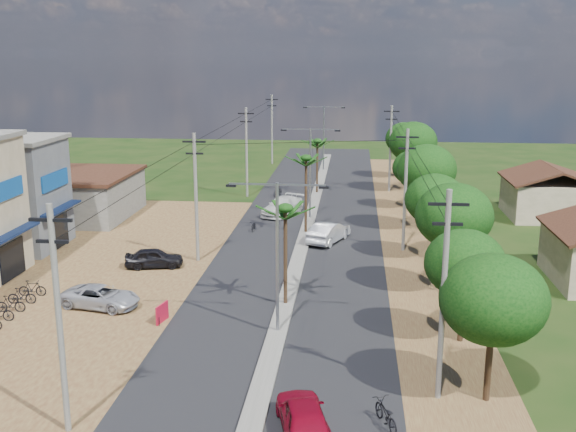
% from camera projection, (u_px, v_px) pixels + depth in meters
% --- Properties ---
extents(ground, '(160.00, 160.00, 0.00)m').
position_uv_depth(ground, '(278.00, 334.00, 34.99)').
color(ground, black).
rests_on(ground, ground).
extents(road, '(12.00, 110.00, 0.04)m').
position_uv_depth(road, '(301.00, 251.00, 49.50)').
color(road, black).
rests_on(road, ground).
extents(median, '(1.00, 90.00, 0.18)m').
position_uv_depth(median, '(304.00, 239.00, 52.38)').
color(median, '#605E56').
rests_on(median, ground).
extents(dirt_lot_west, '(18.00, 46.00, 0.04)m').
position_uv_depth(dirt_lot_west, '(65.00, 275.00, 44.16)').
color(dirt_lot_west, '#56331D').
rests_on(dirt_lot_west, ground).
extents(dirt_shoulder_east, '(5.00, 90.00, 0.03)m').
position_uv_depth(dirt_shoulder_east, '(418.00, 255.00, 48.69)').
color(dirt_shoulder_east, '#56331D').
rests_on(dirt_shoulder_east, ground).
extents(shophouse_grey, '(9.00, 6.40, 8.30)m').
position_uv_depth(shophouse_grey, '(3.00, 193.00, 49.66)').
color(shophouse_grey, '#54565C').
rests_on(shophouse_grey, ground).
extents(low_shed, '(10.40, 10.40, 3.95)m').
position_uv_depth(low_shed, '(73.00, 195.00, 59.75)').
color(low_shed, '#605E56').
rests_on(low_shed, ground).
extents(house_east_far, '(7.60, 7.50, 4.60)m').
position_uv_depth(house_east_far, '(549.00, 190.00, 59.51)').
color(house_east_far, '#998B67').
rests_on(house_east_far, ground).
extents(tree_east_a, '(4.40, 4.40, 6.37)m').
position_uv_depth(tree_east_a, '(493.00, 300.00, 27.23)').
color(tree_east_a, black).
rests_on(tree_east_a, ground).
extents(tree_east_b, '(4.00, 4.00, 5.83)m').
position_uv_depth(tree_east_b, '(465.00, 264.00, 33.14)').
color(tree_east_b, black).
rests_on(tree_east_b, ground).
extents(tree_east_c, '(4.60, 4.60, 6.83)m').
position_uv_depth(tree_east_c, '(454.00, 216.00, 39.69)').
color(tree_east_c, black).
rests_on(tree_east_c, ground).
extents(tree_east_d, '(4.20, 4.20, 6.13)m').
position_uv_depth(tree_east_d, '(435.00, 199.00, 46.62)').
color(tree_east_d, black).
rests_on(tree_east_d, ground).
extents(tree_east_e, '(4.80, 4.80, 7.14)m').
position_uv_depth(tree_east_e, '(427.00, 170.00, 54.16)').
color(tree_east_e, black).
rests_on(tree_east_e, ground).
extents(tree_east_f, '(3.80, 3.80, 5.52)m').
position_uv_depth(tree_east_f, '(413.00, 168.00, 62.22)').
color(tree_east_f, black).
rests_on(tree_east_f, ground).
extents(tree_east_g, '(5.00, 5.00, 7.38)m').
position_uv_depth(tree_east_g, '(413.00, 142.00, 69.58)').
color(tree_east_g, black).
rests_on(tree_east_g, ground).
extents(tree_east_h, '(4.40, 4.40, 6.52)m').
position_uv_depth(tree_east_h, '(405.00, 139.00, 77.49)').
color(tree_east_h, black).
rests_on(tree_east_h, ground).
extents(palm_median_near, '(2.00, 2.00, 6.15)m').
position_uv_depth(palm_median_near, '(285.00, 213.00, 37.56)').
color(palm_median_near, black).
rests_on(palm_median_near, ground).
extents(palm_median_mid, '(2.00, 2.00, 6.55)m').
position_uv_depth(palm_median_mid, '(306.00, 162.00, 52.95)').
color(palm_median_mid, black).
rests_on(palm_median_mid, ground).
extents(palm_median_far, '(2.00, 2.00, 5.85)m').
position_uv_depth(palm_median_far, '(317.00, 143.00, 68.58)').
color(palm_median_far, black).
rests_on(palm_median_far, ground).
extents(streetlight_near, '(5.10, 0.18, 8.00)m').
position_uv_depth(streetlight_near, '(277.00, 245.00, 33.87)').
color(streetlight_near, gray).
rests_on(streetlight_near, ground).
extents(streetlight_mid, '(5.10, 0.18, 8.00)m').
position_uv_depth(streetlight_mid, '(310.00, 165.00, 58.05)').
color(streetlight_mid, gray).
rests_on(streetlight_mid, ground).
extents(streetlight_far, '(5.10, 0.18, 8.00)m').
position_uv_depth(streetlight_far, '(324.00, 132.00, 82.23)').
color(streetlight_far, gray).
rests_on(streetlight_far, ground).
extents(utility_pole_w_a, '(1.60, 0.24, 9.00)m').
position_uv_depth(utility_pole_w_a, '(59.00, 315.00, 24.87)').
color(utility_pole_w_a, '#605E56').
rests_on(utility_pole_w_a, ground).
extents(utility_pole_w_b, '(1.60, 0.24, 9.00)m').
position_uv_depth(utility_pole_w_b, '(196.00, 195.00, 46.15)').
color(utility_pole_w_b, '#605E56').
rests_on(utility_pole_w_b, ground).
extents(utility_pole_w_c, '(1.60, 0.24, 9.00)m').
position_uv_depth(utility_pole_w_c, '(247.00, 150.00, 67.43)').
color(utility_pole_w_c, '#605E56').
rests_on(utility_pole_w_c, ground).
extents(utility_pole_w_d, '(1.60, 0.24, 9.00)m').
position_uv_depth(utility_pole_w_d, '(272.00, 128.00, 87.74)').
color(utility_pole_w_d, '#605E56').
rests_on(utility_pole_w_d, ground).
extents(utility_pole_e_a, '(1.60, 0.24, 9.00)m').
position_uv_depth(utility_pole_e_a, '(444.00, 292.00, 27.35)').
color(utility_pole_e_a, '#605E56').
rests_on(utility_pole_e_a, ground).
extents(utility_pole_e_b, '(1.60, 0.24, 9.00)m').
position_uv_depth(utility_pole_e_b, '(405.00, 187.00, 48.63)').
color(utility_pole_e_b, '#605E56').
rests_on(utility_pole_e_b, ground).
extents(utility_pole_e_c, '(1.60, 0.24, 9.00)m').
position_uv_depth(utility_pole_e_c, '(390.00, 147.00, 69.91)').
color(utility_pole_e_c, '#605E56').
rests_on(utility_pole_e_c, ground).
extents(car_red_near, '(2.72, 4.66, 1.49)m').
position_uv_depth(car_red_near, '(303.00, 417.00, 25.54)').
color(car_red_near, maroon).
rests_on(car_red_near, ground).
extents(car_silver_mid, '(3.36, 5.09, 1.59)m').
position_uv_depth(car_silver_mid, '(329.00, 232.00, 51.71)').
color(car_silver_mid, '#AAACB3').
rests_on(car_silver_mid, ground).
extents(car_white_far, '(3.93, 5.74, 1.54)m').
position_uv_depth(car_white_far, '(282.00, 207.00, 60.54)').
color(car_white_far, silver).
rests_on(car_white_far, ground).
extents(car_parked_silver, '(4.82, 2.89, 1.25)m').
position_uv_depth(car_parked_silver, '(101.00, 297.00, 38.42)').
color(car_parked_silver, '#AAACB3').
rests_on(car_parked_silver, ground).
extents(car_parked_dark, '(4.11, 2.29, 1.32)m').
position_uv_depth(car_parked_dark, '(154.00, 258.00, 45.62)').
color(car_parked_dark, black).
rests_on(car_parked_dark, ground).
extents(moto_rider_east, '(1.37, 2.09, 1.04)m').
position_uv_depth(moto_rider_east, '(386.00, 415.00, 26.13)').
color(moto_rider_east, black).
rests_on(moto_rider_east, ground).
extents(moto_rider_west_a, '(0.57, 1.57, 0.82)m').
position_uv_depth(moto_rider_west_a, '(254.00, 226.00, 55.07)').
color(moto_rider_west_a, black).
rests_on(moto_rider_west_a, ground).
extents(moto_rider_west_b, '(1.12, 1.91, 1.10)m').
position_uv_depth(moto_rider_west_b, '(278.00, 191.00, 68.34)').
color(moto_rider_west_b, black).
rests_on(moto_rider_west_b, ground).
extents(roadside_sign, '(0.36, 1.27, 1.07)m').
position_uv_depth(roadside_sign, '(162.00, 313.00, 36.34)').
color(roadside_sign, '#B2102B').
rests_on(roadside_sign, ground).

